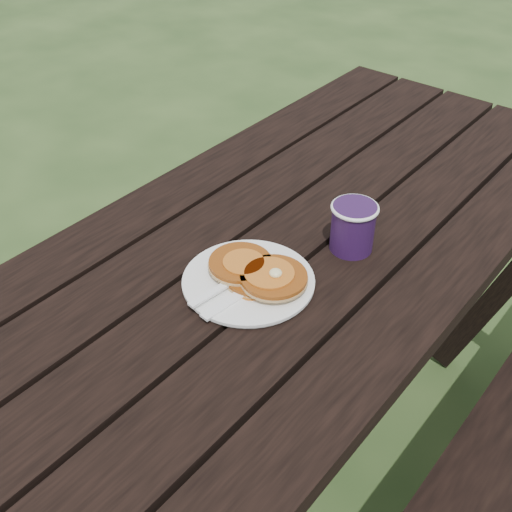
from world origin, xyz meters
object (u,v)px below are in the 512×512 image
Objects in this scene: plate at (248,282)px; picnic_table at (277,368)px; pancake_stack at (258,272)px; coffee_cup at (353,225)px.

picnic_table is at bearing 103.56° from plate.
picnic_table is at bearing 109.22° from pancake_stack.
coffee_cup is at bearing 28.74° from picnic_table.
pancake_stack is at bearing 52.15° from plate.
pancake_stack is 1.95× the size of coffee_cup.
plate reaches higher than picnic_table.
coffee_cup reaches higher than pancake_stack.
picnic_table is 17.97× the size of coffee_cup.
plate is (0.04, -0.15, 0.39)m from picnic_table.
plate is 0.24m from coffee_cup.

